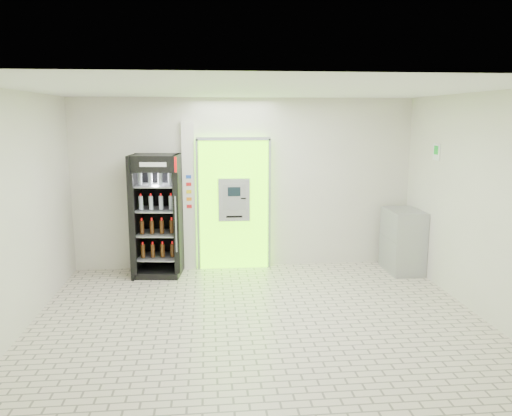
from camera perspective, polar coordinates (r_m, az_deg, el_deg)
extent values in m
plane|color=beige|center=(6.82, 0.33, -12.66)|extent=(6.00, 6.00, 0.00)
plane|color=silver|center=(8.85, -1.31, 2.77)|extent=(6.00, 0.00, 6.00)
plane|color=silver|center=(3.98, 4.06, -6.75)|extent=(6.00, 0.00, 6.00)
plane|color=silver|center=(6.78, -25.77, -0.61)|extent=(0.00, 5.00, 5.00)
plane|color=silver|center=(7.33, 24.38, 0.25)|extent=(0.00, 5.00, 5.00)
plane|color=white|center=(6.29, 0.36, 13.38)|extent=(6.00, 6.00, 0.00)
cube|color=#67F804|center=(8.82, -2.56, 0.44)|extent=(1.20, 0.12, 2.30)
cube|color=gray|center=(8.63, -2.60, 7.90)|extent=(1.28, 0.04, 0.06)
cube|color=gray|center=(8.74, -6.67, 0.29)|extent=(0.04, 0.04, 2.30)
cube|color=gray|center=(8.81, 1.56, 0.43)|extent=(0.04, 0.04, 2.30)
cube|color=black|center=(8.91, -1.87, -3.73)|extent=(0.62, 0.01, 0.67)
cube|color=black|center=(8.65, -4.85, 5.76)|extent=(0.22, 0.01, 0.18)
cube|color=#9C9FA3|center=(8.70, -2.53, 0.96)|extent=(0.55, 0.12, 0.75)
cube|color=black|center=(8.61, -2.52, 1.88)|extent=(0.22, 0.01, 0.16)
cube|color=gray|center=(8.65, -2.50, 0.04)|extent=(0.16, 0.01, 0.12)
cube|color=black|center=(8.64, -1.45, 1.11)|extent=(0.09, 0.01, 0.02)
cube|color=black|center=(8.68, -2.49, -1.00)|extent=(0.28, 0.01, 0.03)
cube|color=silver|center=(8.81, -7.65, 1.33)|extent=(0.22, 0.10, 2.60)
cube|color=#193FB2|center=(8.71, -7.72, 3.55)|extent=(0.09, 0.01, 0.06)
cube|color=red|center=(8.73, -7.70, 2.70)|extent=(0.09, 0.01, 0.06)
cube|color=yellow|center=(8.74, -7.68, 1.86)|extent=(0.09, 0.01, 0.06)
cube|color=orange|center=(8.76, -7.66, 1.02)|extent=(0.09, 0.01, 0.06)
cube|color=red|center=(8.79, -7.64, 0.18)|extent=(0.09, 0.01, 0.06)
cube|color=black|center=(8.59, -11.24, -0.84)|extent=(0.85, 0.79, 2.06)
cube|color=black|center=(8.91, -11.04, -0.44)|extent=(0.77, 0.14, 2.06)
cube|color=red|center=(8.12, -11.70, 4.89)|extent=(0.75, 0.10, 0.25)
cube|color=white|center=(8.12, -11.70, 4.89)|extent=(0.43, 0.06, 0.07)
cube|color=black|center=(8.83, -11.01, -7.08)|extent=(0.85, 0.79, 0.10)
cylinder|color=gray|center=(8.22, -9.15, -1.87)|extent=(0.03, 0.03, 0.93)
cube|color=gray|center=(8.76, -11.07, -5.47)|extent=(0.72, 0.67, 0.02)
cube|color=gray|center=(8.66, -11.17, -2.85)|extent=(0.72, 0.67, 0.02)
cube|color=gray|center=(8.57, -11.26, -0.17)|extent=(0.72, 0.67, 0.02)
cube|color=gray|center=(8.51, -11.36, 2.56)|extent=(0.72, 0.67, 0.02)
cube|color=#9C9FA3|center=(9.07, 16.43, -3.61)|extent=(0.55, 0.82, 1.09)
cube|color=gray|center=(8.95, 14.81, -3.34)|extent=(0.01, 0.80, 0.01)
cube|color=white|center=(8.48, 19.94, 6.04)|extent=(0.02, 0.22, 0.26)
cube|color=#0C8C1F|center=(8.48, 19.88, 6.24)|extent=(0.00, 0.14, 0.14)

